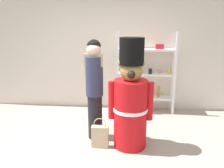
# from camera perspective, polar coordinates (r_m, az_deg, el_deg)

# --- Properties ---
(ground_plane) EXTENTS (6.40, 6.40, 0.00)m
(ground_plane) POSITION_cam_1_polar(r_m,az_deg,el_deg) (3.52, -3.89, -18.24)
(ground_plane) COLOR #9E9389
(back_wall) EXTENTS (6.40, 0.12, 2.60)m
(back_wall) POSITION_cam_1_polar(r_m,az_deg,el_deg) (5.16, -0.46, 8.08)
(back_wall) COLOR silver
(back_wall) RESTS_ON ground_plane
(merchandise_shelf) EXTENTS (1.27, 0.35, 1.77)m
(merchandise_shelf) POSITION_cam_1_polar(r_m,az_deg,el_deg) (5.00, 8.32, 3.07)
(merchandise_shelf) COLOR white
(merchandise_shelf) RESTS_ON ground_plane
(teddy_bear_guard) EXTENTS (0.70, 0.54, 1.74)m
(teddy_bear_guard) POSITION_cam_1_polar(r_m,az_deg,el_deg) (3.53, 4.71, -4.39)
(teddy_bear_guard) COLOR red
(teddy_bear_guard) RESTS_ON ground_plane
(person_shopper) EXTENTS (0.30, 0.29, 1.69)m
(person_shopper) POSITION_cam_1_polar(r_m,az_deg,el_deg) (3.75, -4.43, -0.50)
(person_shopper) COLOR black
(person_shopper) RESTS_ON ground_plane
(shopping_bag) EXTENTS (0.27, 0.10, 0.49)m
(shopping_bag) POSITION_cam_1_polar(r_m,az_deg,el_deg) (3.71, -3.04, -12.96)
(shopping_bag) COLOR #C1AD89
(shopping_bag) RESTS_ON ground_plane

